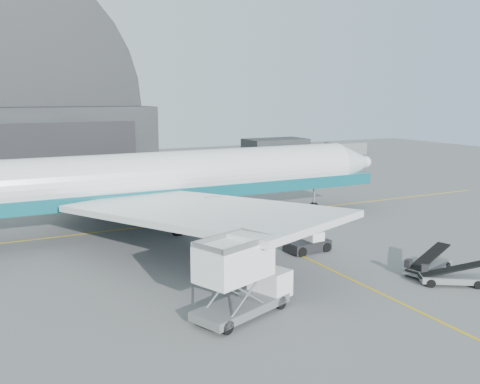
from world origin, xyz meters
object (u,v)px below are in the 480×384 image
airliner (171,179)px  belt_loader_b (451,277)px  pushback_tug (308,244)px  catering_truck (241,279)px  belt_loader_a (427,265)px

airliner → belt_loader_b: (12.42, -25.89, -4.66)m
pushback_tug → belt_loader_b: belt_loader_b is taller
pushback_tug → belt_loader_b: (4.50, -12.00, -0.11)m
airliner → catering_truck: bearing=-99.6°
belt_loader_a → belt_loader_b: belt_loader_a is taller
airliner → belt_loader_b: size_ratio=11.38×
belt_loader_b → catering_truck: bearing=-154.7°
airliner → belt_loader_b: airliner is taller
belt_loader_a → airliner: bearing=103.5°
belt_loader_a → belt_loader_b: size_ratio=1.10×
catering_truck → belt_loader_a: catering_truck is taller
catering_truck → belt_loader_b: size_ratio=1.62×
belt_loader_a → pushback_tug: bearing=102.8°
airliner → pushback_tug: (7.92, -13.88, -4.55)m
airliner → belt_loader_a: 26.87m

